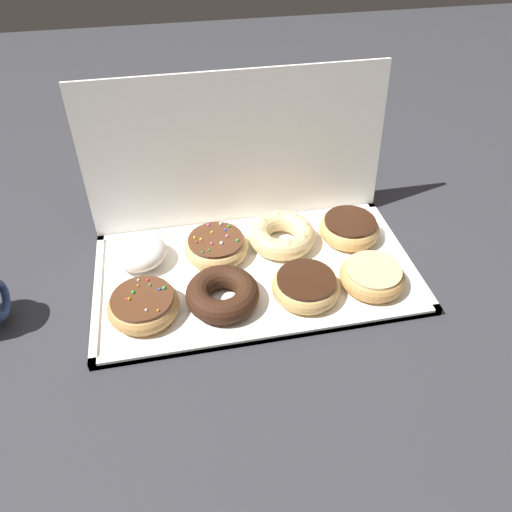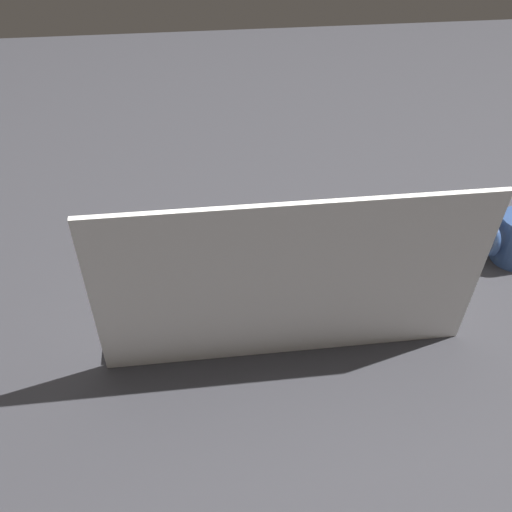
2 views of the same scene
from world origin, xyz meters
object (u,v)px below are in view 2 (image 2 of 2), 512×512
at_px(glazed_ring_donut_3, 165,260).
at_px(powdered_filled_donut_4, 393,288).
at_px(sprinkle_donut_0, 371,247).
at_px(sprinkle_donut_5, 314,293).
at_px(chocolate_frosted_donut_2, 229,254).
at_px(cruller_donut_6, 241,302).
at_px(chocolate_cake_ring_donut_1, 304,251).
at_px(chocolate_frosted_donut_7, 162,307).
at_px(donut_box, 272,285).

height_order(glazed_ring_donut_3, powdered_filled_donut_4, powdered_filled_donut_4).
bearing_deg(powdered_filled_donut_4, sprinkle_donut_0, -88.48).
bearing_deg(sprinkle_donut_5, powdered_filled_donut_4, 177.24).
xyz_separation_m(chocolate_frosted_donut_2, powdered_filled_donut_4, (-0.26, 0.13, 0.00)).
xyz_separation_m(chocolate_frosted_donut_2, cruller_donut_6, (-0.01, 0.13, 0.00)).
bearing_deg(sprinkle_donut_5, chocolate_cake_ring_donut_1, -92.79).
distance_m(powdered_filled_donut_4, chocolate_frosted_donut_7, 0.38).
distance_m(sprinkle_donut_0, powdered_filled_donut_4, 0.12).
relative_size(chocolate_cake_ring_donut_1, powdered_filled_donut_4, 1.28).
height_order(glazed_ring_donut_3, sprinkle_donut_5, sprinkle_donut_5).
height_order(chocolate_cake_ring_donut_1, cruller_donut_6, cruller_donut_6).
relative_size(chocolate_cake_ring_donut_1, cruller_donut_6, 0.96).
bearing_deg(powdered_filled_donut_4, donut_box, -18.38).
distance_m(chocolate_cake_ring_donut_1, chocolate_frosted_donut_2, 0.13).
relative_size(glazed_ring_donut_3, powdered_filled_donut_4, 1.17).
height_order(chocolate_cake_ring_donut_1, chocolate_frosted_donut_7, same).
bearing_deg(powdered_filled_donut_4, chocolate_cake_ring_donut_1, -44.16).
height_order(chocolate_cake_ring_donut_1, glazed_ring_donut_3, chocolate_cake_ring_donut_1).
distance_m(chocolate_frosted_donut_2, glazed_ring_donut_3, 0.11).
relative_size(chocolate_cake_ring_donut_1, sprinkle_donut_5, 1.04).
distance_m(glazed_ring_donut_3, cruller_donut_6, 0.18).
height_order(cruller_donut_6, chocolate_frosted_donut_7, cruller_donut_6).
xyz_separation_m(chocolate_frosted_donut_2, chocolate_frosted_donut_7, (0.12, 0.13, 0.00)).
height_order(sprinkle_donut_5, chocolate_frosted_donut_7, sprinkle_donut_5).
height_order(chocolate_cake_ring_donut_1, chocolate_frosted_donut_2, chocolate_cake_ring_donut_1).
distance_m(donut_box, glazed_ring_donut_3, 0.20).
distance_m(donut_box, cruller_donut_6, 0.09).
xyz_separation_m(donut_box, cruller_donut_6, (0.06, 0.07, 0.03)).
xyz_separation_m(sprinkle_donut_0, chocolate_frosted_donut_2, (0.26, -0.01, 0.00)).
bearing_deg(sprinkle_donut_5, glazed_ring_donut_3, -27.05).
xyz_separation_m(donut_box, chocolate_cake_ring_donut_1, (-0.07, -0.06, 0.02)).
distance_m(sprinkle_donut_5, chocolate_frosted_donut_7, 0.25).
bearing_deg(chocolate_frosted_donut_2, cruller_donut_6, 93.20).
bearing_deg(chocolate_frosted_donut_7, chocolate_frosted_donut_2, -132.97).
bearing_deg(chocolate_cake_ring_donut_1, cruller_donut_6, 44.58).
distance_m(chocolate_cake_ring_donut_1, glazed_ring_donut_3, 0.25).
distance_m(sprinkle_donut_0, sprinkle_donut_5, 0.17).
height_order(chocolate_frosted_donut_2, sprinkle_donut_5, sprinkle_donut_5).
relative_size(glazed_ring_donut_3, sprinkle_donut_5, 0.96).
relative_size(sprinkle_donut_0, chocolate_cake_ring_donut_1, 0.95).
distance_m(chocolate_frosted_donut_2, sprinkle_donut_5, 0.18).
bearing_deg(chocolate_frosted_donut_7, sprinkle_donut_0, -162.55).
bearing_deg(powdered_filled_donut_4, chocolate_frosted_donut_2, -26.80).
distance_m(cruller_donut_6, chocolate_frosted_donut_7, 0.13).
relative_size(glazed_ring_donut_3, chocolate_frosted_donut_7, 0.98).
bearing_deg(cruller_donut_6, chocolate_frosted_donut_2, -86.80).
distance_m(glazed_ring_donut_3, powdered_filled_donut_4, 0.40).
relative_size(glazed_ring_donut_3, cruller_donut_6, 0.89).
relative_size(sprinkle_donut_0, cruller_donut_6, 0.92).
bearing_deg(cruller_donut_6, sprinkle_donut_5, -176.19).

